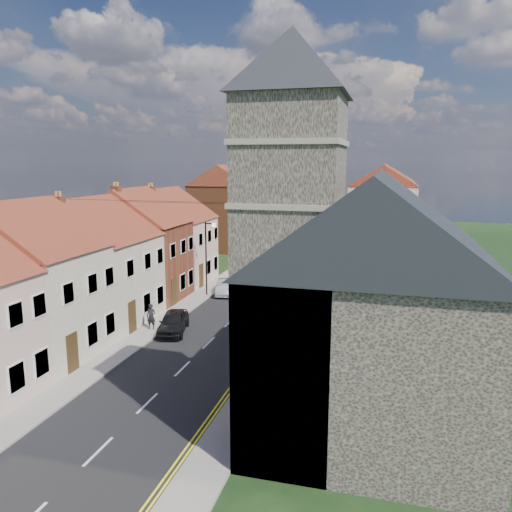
{
  "coord_description": "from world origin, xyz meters",
  "views": [
    {
      "loc": [
        10.33,
        -17.11,
        10.91
      ],
      "look_at": [
        0.17,
        20.4,
        3.5
      ],
      "focal_mm": 35.0,
      "sensor_mm": 36.0,
      "label": 1
    }
  ],
  "objects_px": {
    "lamppost": "(207,254)",
    "pedestrian_right": "(301,313)",
    "car_near": "(173,322)",
    "pedestrian_left": "(151,317)",
    "car_far": "(288,247)",
    "car_mid": "(225,287)",
    "church": "(363,285)"
  },
  "relations": [
    {
      "from": "lamppost",
      "to": "pedestrian_right",
      "type": "xyz_separation_m",
      "value": [
        8.69,
        -5.47,
        -2.61
      ]
    },
    {
      "from": "car_near",
      "to": "lamppost",
      "type": "bearing_deg",
      "value": 82.29
    },
    {
      "from": "lamppost",
      "to": "pedestrian_left",
      "type": "xyz_separation_m",
      "value": [
        -0.58,
        -8.86,
        -2.58
      ]
    },
    {
      "from": "car_far",
      "to": "pedestrian_right",
      "type": "bearing_deg",
      "value": -78.52
    },
    {
      "from": "car_mid",
      "to": "pedestrian_right",
      "type": "relative_size",
      "value": 2.3
    },
    {
      "from": "car_far",
      "to": "pedestrian_left",
      "type": "relative_size",
      "value": 2.72
    },
    {
      "from": "lamppost",
      "to": "pedestrian_left",
      "type": "bearing_deg",
      "value": -93.75
    },
    {
      "from": "church",
      "to": "car_far",
      "type": "relative_size",
      "value": 3.32
    },
    {
      "from": "car_mid",
      "to": "pedestrian_left",
      "type": "bearing_deg",
      "value": -111.26
    },
    {
      "from": "church",
      "to": "lamppost",
      "type": "height_order",
      "value": "church"
    },
    {
      "from": "pedestrian_right",
      "to": "car_near",
      "type": "bearing_deg",
      "value": 17.61
    },
    {
      "from": "church",
      "to": "lamppost",
      "type": "bearing_deg",
      "value": 128.3
    },
    {
      "from": "church",
      "to": "pedestrian_left",
      "type": "bearing_deg",
      "value": 150.38
    },
    {
      "from": "lamppost",
      "to": "pedestrian_left",
      "type": "height_order",
      "value": "lamppost"
    },
    {
      "from": "car_near",
      "to": "pedestrian_right",
      "type": "distance_m",
      "value": 8.43
    },
    {
      "from": "lamppost",
      "to": "car_near",
      "type": "distance_m",
      "value": 9.28
    },
    {
      "from": "car_near",
      "to": "car_far",
      "type": "distance_m",
      "value": 30.09
    },
    {
      "from": "lamppost",
      "to": "car_far",
      "type": "height_order",
      "value": "lamppost"
    },
    {
      "from": "church",
      "to": "car_far",
      "type": "bearing_deg",
      "value": 105.97
    },
    {
      "from": "car_near",
      "to": "car_far",
      "type": "bearing_deg",
      "value": 73.57
    },
    {
      "from": "pedestrian_left",
      "to": "pedestrian_right",
      "type": "bearing_deg",
      "value": 14.43
    },
    {
      "from": "car_far",
      "to": "pedestrian_left",
      "type": "xyz_separation_m",
      "value": [
        -2.89,
        -30.13,
        0.3
      ]
    },
    {
      "from": "car_near",
      "to": "pedestrian_right",
      "type": "height_order",
      "value": "pedestrian_right"
    },
    {
      "from": "church",
      "to": "car_mid",
      "type": "xyz_separation_m",
      "value": [
        -12.0,
        17.75,
        -5.27
      ]
    },
    {
      "from": "lamppost",
      "to": "car_mid",
      "type": "height_order",
      "value": "lamppost"
    },
    {
      "from": "pedestrian_right",
      "to": "car_far",
      "type": "bearing_deg",
      "value": -82.16
    },
    {
      "from": "car_near",
      "to": "pedestrian_left",
      "type": "bearing_deg",
      "value": 168.84
    },
    {
      "from": "lamppost",
      "to": "pedestrian_right",
      "type": "bearing_deg",
      "value": -32.2
    },
    {
      "from": "car_near",
      "to": "car_far",
      "type": "height_order",
      "value": "car_near"
    },
    {
      "from": "lamppost",
      "to": "car_mid",
      "type": "bearing_deg",
      "value": 42.56
    },
    {
      "from": "car_near",
      "to": "car_mid",
      "type": "bearing_deg",
      "value": 74.85
    },
    {
      "from": "car_far",
      "to": "pedestrian_left",
      "type": "distance_m",
      "value": 30.27
    }
  ]
}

